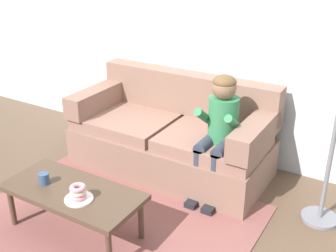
% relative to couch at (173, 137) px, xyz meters
% --- Properties ---
extents(ground, '(10.00, 10.00, 0.00)m').
position_rel_couch_xyz_m(ground, '(0.03, -0.84, -0.34)').
color(ground, brown).
extents(wall_back, '(8.00, 0.10, 2.80)m').
position_rel_couch_xyz_m(wall_back, '(0.03, 0.56, 1.06)').
color(wall_back, silver).
rests_on(wall_back, ground).
extents(area_rug, '(2.22, 1.87, 0.01)m').
position_rel_couch_xyz_m(area_rug, '(0.03, -1.09, -0.33)').
color(area_rug, brown).
rests_on(area_rug, ground).
extents(couch, '(1.91, 0.90, 0.91)m').
position_rel_couch_xyz_m(couch, '(0.00, 0.00, 0.00)').
color(couch, '#846051').
rests_on(couch, ground).
extents(coffee_table, '(1.09, 0.51, 0.39)m').
position_rel_couch_xyz_m(coffee_table, '(-0.13, -1.28, 0.01)').
color(coffee_table, '#4C3828').
rests_on(coffee_table, ground).
extents(person_child, '(0.34, 0.58, 1.10)m').
position_rel_couch_xyz_m(person_child, '(0.58, -0.20, 0.33)').
color(person_child, '#337A4C').
rests_on(person_child, ground).
extents(plate, '(0.21, 0.21, 0.01)m').
position_rel_couch_xyz_m(plate, '(-0.00, -1.35, 0.06)').
color(plate, white).
rests_on(plate, coffee_table).
extents(donut, '(0.17, 0.17, 0.04)m').
position_rel_couch_xyz_m(donut, '(-0.00, -1.35, 0.08)').
color(donut, pink).
rests_on(donut, plate).
extents(donut_second, '(0.14, 0.14, 0.04)m').
position_rel_couch_xyz_m(donut_second, '(-0.00, -1.35, 0.12)').
color(donut_second, beige).
rests_on(donut_second, donut).
extents(donut_third, '(0.15, 0.15, 0.04)m').
position_rel_couch_xyz_m(donut_third, '(-0.00, -1.35, 0.16)').
color(donut_third, pink).
rests_on(donut_third, donut_second).
extents(mug, '(0.08, 0.08, 0.09)m').
position_rel_couch_xyz_m(mug, '(-0.38, -1.32, 0.10)').
color(mug, '#334C72').
rests_on(mug, coffee_table).
extents(toy_controller, '(0.23, 0.09, 0.05)m').
position_rel_couch_xyz_m(toy_controller, '(-0.62, -0.87, -0.31)').
color(toy_controller, blue).
rests_on(toy_controller, ground).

